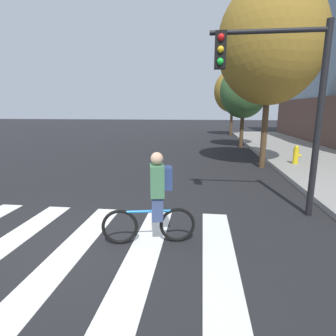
# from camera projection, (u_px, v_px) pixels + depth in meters

# --- Properties ---
(ground_plane) EXTENTS (120.00, 120.00, 0.00)m
(ground_plane) POSITION_uv_depth(u_px,v_px,m) (56.00, 249.00, 4.84)
(ground_plane) COLOR black
(crosswalk_stripes) EXTENTS (6.94, 3.94, 0.01)m
(crosswalk_stripes) POSITION_uv_depth(u_px,v_px,m) (38.00, 247.00, 4.88)
(crosswalk_stripes) COLOR silver
(crosswalk_stripes) RESTS_ON ground
(cyclist) EXTENTS (1.69, 0.44, 1.69)m
(cyclist) POSITION_uv_depth(u_px,v_px,m) (155.00, 199.00, 4.90)
(cyclist) COLOR black
(cyclist) RESTS_ON ground
(traffic_light_near) EXTENTS (2.47, 0.28, 4.20)m
(traffic_light_near) POSITION_uv_depth(u_px,v_px,m) (282.00, 88.00, 5.86)
(traffic_light_near) COLOR black
(traffic_light_near) RESTS_ON ground
(fire_hydrant) EXTENTS (0.33, 0.22, 0.78)m
(fire_hydrant) POSITION_uv_depth(u_px,v_px,m) (296.00, 155.00, 11.49)
(fire_hydrant) COLOR gold
(fire_hydrant) RESTS_ON sidewalk
(street_tree_near) EXTENTS (4.08, 4.08, 7.25)m
(street_tree_near) POSITION_uv_depth(u_px,v_px,m) (271.00, 43.00, 10.51)
(street_tree_near) COLOR #4C3823
(street_tree_near) RESTS_ON ground
(street_tree_mid) EXTENTS (2.94, 2.94, 5.22)m
(street_tree_mid) POSITION_uv_depth(u_px,v_px,m) (244.00, 91.00, 17.02)
(street_tree_mid) COLOR #4C3823
(street_tree_mid) RESTS_ON ground
(street_tree_far) EXTENTS (3.35, 3.35, 5.96)m
(street_tree_far) POSITION_uv_depth(u_px,v_px,m) (233.00, 91.00, 24.87)
(street_tree_far) COLOR #4C3823
(street_tree_far) RESTS_ON ground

